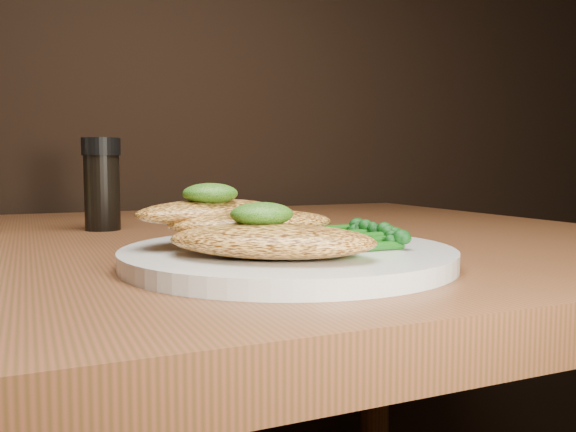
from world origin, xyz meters
name	(u,v)px	position (x,y,z in m)	size (l,w,h in m)	color
plate	(288,256)	(0.11, 0.84, 0.76)	(0.27, 0.27, 0.01)	silver
chicken_front	(271,241)	(0.08, 0.80, 0.78)	(0.15, 0.08, 0.02)	gold
chicken_mid	(252,223)	(0.08, 0.85, 0.78)	(0.14, 0.07, 0.02)	gold
chicken_back	(209,212)	(0.06, 0.88, 0.79)	(0.13, 0.07, 0.02)	gold
pesto_front	(262,214)	(0.07, 0.81, 0.79)	(0.05, 0.04, 0.02)	#0C3507
pesto_back	(210,193)	(0.05, 0.87, 0.81)	(0.05, 0.04, 0.02)	#0C3507
broccolini_bundle	(334,234)	(0.15, 0.83, 0.77)	(0.12, 0.09, 0.02)	#155312
pepper_grinder	(102,184)	(0.00, 1.16, 0.81)	(0.05, 0.05, 0.11)	black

